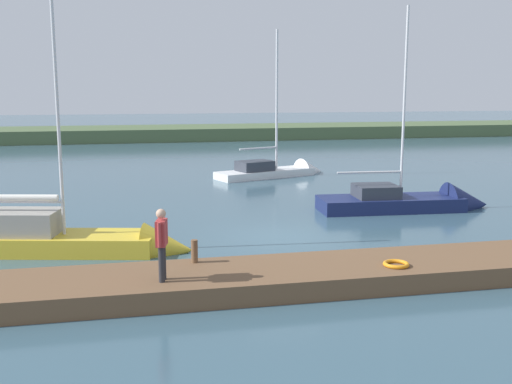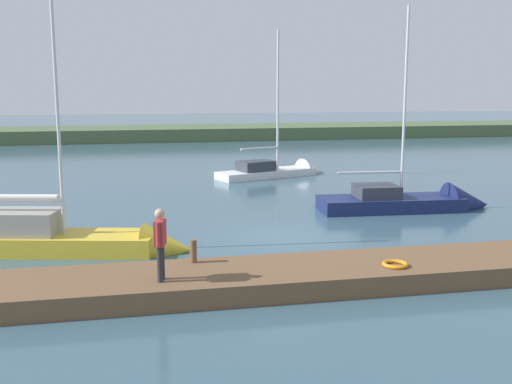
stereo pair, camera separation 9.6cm
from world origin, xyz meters
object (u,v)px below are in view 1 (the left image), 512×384
object	(u,v)px
sailboat_inner_slip	(75,245)
sailboat_far_right	(280,173)
life_ring_buoy	(396,264)
sailboat_far_left	(418,205)
person_on_dock	(162,239)
mooring_post_near	(194,251)

from	to	relation	value
sailboat_inner_slip	sailboat_far_right	world-z (taller)	sailboat_far_right
life_ring_buoy	sailboat_far_left	bearing A→B (deg)	-120.05
life_ring_buoy	sailboat_inner_slip	size ratio (longest dim) A/B	0.08
life_ring_buoy	sailboat_far_left	size ratio (longest dim) A/B	0.07
sailboat_far_right	person_on_dock	size ratio (longest dim) A/B	5.21
sailboat_far_right	person_on_dock	xyz separation A→B (m)	(7.80, 19.41, 1.34)
life_ring_buoy	sailboat_far_left	world-z (taller)	sailboat_far_left
sailboat_inner_slip	sailboat_far_left	bearing A→B (deg)	28.93
mooring_post_near	life_ring_buoy	world-z (taller)	mooring_post_near
life_ring_buoy	sailboat_far_right	size ratio (longest dim) A/B	0.07
sailboat_inner_slip	sailboat_far_left	xyz separation A→B (m)	(-13.34, -3.87, -0.03)
life_ring_buoy	sailboat_far_right	xyz separation A→B (m)	(-1.95, -19.47, -0.40)
sailboat_far_left	sailboat_far_right	xyz separation A→B (m)	(3.16, -10.62, -0.03)
sailboat_far_right	life_ring_buoy	bearing A→B (deg)	-115.65
sailboat_far_left	sailboat_inner_slip	bearing A→B (deg)	-160.19
sailboat_far_left	person_on_dock	size ratio (longest dim) A/B	5.25
mooring_post_near	life_ring_buoy	xyz separation A→B (m)	(-4.95, 1.39, -0.25)
mooring_post_near	sailboat_far_left	size ratio (longest dim) A/B	0.07
mooring_post_near	sailboat_inner_slip	distance (m)	4.89
sailboat_far_right	person_on_dock	bearing A→B (deg)	-131.81
sailboat_far_left	mooring_post_near	bearing A→B (deg)	-139.84
life_ring_buoy	person_on_dock	distance (m)	5.92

